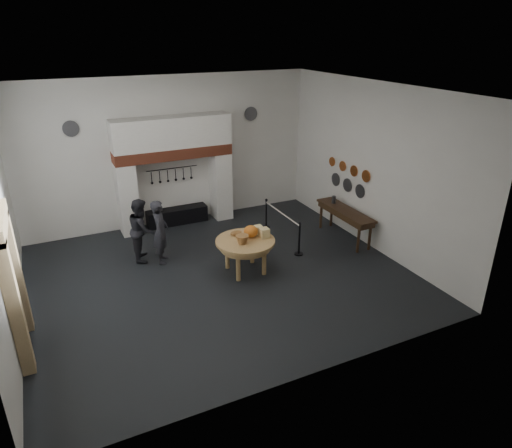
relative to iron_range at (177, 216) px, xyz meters
name	(u,v)px	position (x,y,z in m)	size (l,w,h in m)	color
floor	(220,276)	(0.00, -3.72, -0.25)	(9.00, 8.00, 0.02)	black
ceiling	(214,91)	(0.00, -3.72, 4.25)	(9.00, 8.00, 0.02)	silver
wall_back	(170,152)	(0.00, 0.28, 2.00)	(9.00, 0.02, 4.50)	silver
wall_front	(308,266)	(0.00, -7.72, 2.00)	(9.00, 0.02, 4.50)	silver
wall_right	(373,167)	(4.50, -3.72, 2.00)	(0.02, 8.00, 4.50)	silver
chimney_pier_left	(127,199)	(-1.48, -0.07, 0.82)	(0.55, 0.70, 2.15)	silver
chimney_pier_right	(221,185)	(1.48, -0.07, 0.82)	(0.55, 0.70, 2.15)	silver
hearth_brick_band	(173,153)	(0.00, -0.07, 2.06)	(3.50, 0.72, 0.32)	#9E442B
chimney_hood	(172,132)	(0.00, -0.07, 2.67)	(3.50, 0.70, 0.90)	silver
iron_range	(177,216)	(0.00, 0.00, 0.00)	(1.90, 0.45, 0.50)	black
utensil_rail	(172,168)	(0.00, 0.20, 1.50)	(0.02, 0.02, 1.60)	black
door_recess	(10,293)	(-4.47, -4.72, 1.00)	(0.04, 1.10, 2.50)	black
door_jamb_near	(15,310)	(-4.38, -5.42, 1.05)	(0.22, 0.30, 2.60)	tan
door_jamb_far	(16,273)	(-4.38, -4.02, 1.05)	(0.22, 0.30, 2.60)	tan
wall_plaque	(9,238)	(-4.45, -2.92, 1.35)	(0.05, 0.34, 0.44)	gold
work_table	(245,241)	(0.68, -3.77, 0.59)	(1.49, 1.49, 0.07)	tan
pumpkin	(251,231)	(0.88, -3.67, 0.78)	(0.36, 0.36, 0.31)	#C86D1C
cheese_block_big	(264,233)	(1.18, -3.82, 0.74)	(0.22, 0.22, 0.24)	#E1C886
cheese_block_small	(258,229)	(1.16, -3.52, 0.72)	(0.18, 0.18, 0.20)	#FFE698
wicker_basket	(242,239)	(0.53, -3.92, 0.73)	(0.32, 0.32, 0.22)	#A0773A
bread_loaf	(236,233)	(0.58, -3.42, 0.69)	(0.31, 0.18, 0.13)	olive
visitor_near	(161,232)	(-1.09, -2.34, 0.61)	(0.63, 0.41, 1.72)	#222227
visitor_far	(142,229)	(-1.49, -1.94, 0.59)	(0.82, 0.64, 1.69)	black
side_table	(345,211)	(4.10, -3.20, 0.62)	(0.55, 2.20, 0.06)	#382414
pewter_jug	(334,200)	(4.10, -2.60, 0.76)	(0.12, 0.12, 0.22)	#46454A
copper_pan_a	(366,176)	(4.46, -3.52, 1.70)	(0.34, 0.34, 0.03)	#C6662D
copper_pan_b	(354,171)	(4.46, -2.97, 1.70)	(0.32, 0.32, 0.03)	#C6662D
copper_pan_c	(343,166)	(4.46, -2.42, 1.70)	(0.30, 0.30, 0.03)	#C6662D
copper_pan_d	(332,162)	(4.46, -1.87, 1.70)	(0.28, 0.28, 0.03)	#C6662D
pewter_plate_left	(360,191)	(4.46, -3.32, 1.20)	(0.40, 0.40, 0.03)	#4C4C51
pewter_plate_mid	(347,185)	(4.46, -2.72, 1.20)	(0.40, 0.40, 0.03)	#4C4C51
pewter_plate_right	(336,179)	(4.46, -2.12, 1.20)	(0.40, 0.40, 0.03)	#4C4C51
pewter_plate_back_left	(71,129)	(-2.70, 0.24, 2.95)	(0.44, 0.44, 0.03)	#4C4C51
pewter_plate_back_right	(251,114)	(2.70, 0.24, 2.95)	(0.44, 0.44, 0.03)	#4C4C51
barrier_post_near	(299,239)	(2.38, -3.54, 0.20)	(0.05, 0.05, 0.90)	black
barrier_post_far	(266,214)	(2.38, -1.54, 0.20)	(0.05, 0.05, 0.90)	black
barrier_rope	(282,213)	(2.38, -2.54, 0.60)	(0.04, 0.04, 2.00)	beige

